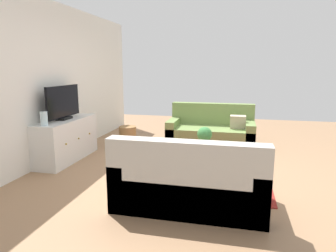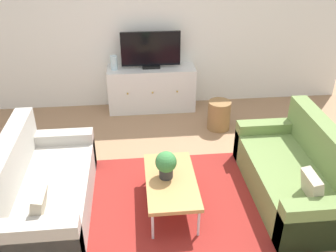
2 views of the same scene
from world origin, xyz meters
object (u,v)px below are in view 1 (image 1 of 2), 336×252
at_px(coffee_table, 207,148).
at_px(glass_vase, 44,119).
at_px(couch_right_side, 211,133).
at_px(tv_console, 67,140).
at_px(flat_screen_tv, 63,103).
at_px(potted_plant, 205,136).
at_px(wicker_basket, 128,137).
at_px(couch_left_side, 190,185).

relative_size(coffee_table, glass_vase, 4.56).
xyz_separation_m(couch_right_side, tv_console, (-1.53, 2.37, 0.08)).
bearing_deg(glass_vase, coffee_table, -75.33).
distance_m(flat_screen_tv, glass_vase, 0.61).
xyz_separation_m(potted_plant, flat_screen_tv, (-0.01, 2.41, 0.45)).
bearing_deg(potted_plant, coffee_table, -43.40).
distance_m(glass_vase, wicker_basket, 1.83).
height_order(couch_left_side, potted_plant, couch_left_side).
bearing_deg(potted_plant, couch_left_side, 179.26).
height_order(couch_left_side, flat_screen_tv, flat_screen_tv).
bearing_deg(glass_vase, couch_right_side, -48.34).
bearing_deg(wicker_basket, glass_vase, 153.82).
bearing_deg(potted_plant, couch_right_side, 0.66).
bearing_deg(couch_right_side, wicker_basket, 109.35).
xyz_separation_m(coffee_table, wicker_basket, (0.91, 1.68, -0.13)).
height_order(potted_plant, glass_vase, glass_vase).
xyz_separation_m(tv_console, glass_vase, (-0.58, 0.00, 0.47)).
distance_m(potted_plant, tv_console, 2.40).
bearing_deg(couch_left_side, couch_right_side, 0.00).
bearing_deg(couch_left_side, tv_console, 60.36).
bearing_deg(flat_screen_tv, couch_left_side, -119.44).
bearing_deg(couch_right_side, glass_vase, 131.66).
bearing_deg(coffee_table, couch_right_side, 2.44).
height_order(coffee_table, wicker_basket, wicker_basket).
relative_size(tv_console, wicker_basket, 3.18).
xyz_separation_m(coffee_table, tv_console, (-0.06, 2.44, 0.01)).
distance_m(coffee_table, wicker_basket, 1.91).
distance_m(potted_plant, wicker_basket, 1.92).
height_order(couch_right_side, wicker_basket, couch_right_side).
relative_size(potted_plant, tv_console, 0.22).
xyz_separation_m(tv_console, wicker_basket, (0.96, -0.76, -0.14)).
bearing_deg(flat_screen_tv, potted_plant, -89.80).
bearing_deg(couch_right_side, potted_plant, -179.34).
height_order(tv_console, wicker_basket, tv_console).
height_order(coffee_table, flat_screen_tv, flat_screen_tv).
bearing_deg(coffee_table, tv_console, 91.32).
height_order(potted_plant, wicker_basket, potted_plant).
bearing_deg(wicker_basket, coffee_table, -118.42).
distance_m(coffee_table, glass_vase, 2.56).
xyz_separation_m(flat_screen_tv, glass_vase, (-0.58, -0.02, -0.18)).
relative_size(couch_left_side, wicker_basket, 3.88).
bearing_deg(wicker_basket, potted_plant, -120.35).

